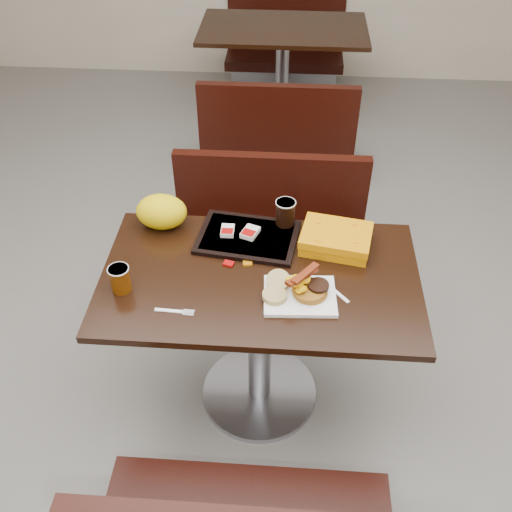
# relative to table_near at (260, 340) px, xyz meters

# --- Properties ---
(floor) EXTENTS (6.00, 7.00, 0.01)m
(floor) POSITION_rel_table_near_xyz_m (0.00, 0.00, -0.38)
(floor) COLOR slate
(floor) RESTS_ON ground
(table_near) EXTENTS (1.20, 0.70, 0.75)m
(table_near) POSITION_rel_table_near_xyz_m (0.00, 0.00, 0.00)
(table_near) COLOR black
(table_near) RESTS_ON floor
(bench_near_s) EXTENTS (1.00, 0.46, 0.72)m
(bench_near_s) POSITION_rel_table_near_xyz_m (0.00, -0.70, -0.02)
(bench_near_s) COLOR black
(bench_near_s) RESTS_ON floor
(bench_near_n) EXTENTS (1.00, 0.46, 0.72)m
(bench_near_n) POSITION_rel_table_near_xyz_m (0.00, 0.70, -0.02)
(bench_near_n) COLOR black
(bench_near_n) RESTS_ON floor
(table_far) EXTENTS (1.20, 0.70, 0.75)m
(table_far) POSITION_rel_table_near_xyz_m (0.00, 2.60, 0.00)
(table_far) COLOR black
(table_far) RESTS_ON floor
(bench_far_s) EXTENTS (1.00, 0.46, 0.72)m
(bench_far_s) POSITION_rel_table_near_xyz_m (0.00, 1.90, -0.02)
(bench_far_s) COLOR black
(bench_far_s) RESTS_ON floor
(bench_far_n) EXTENTS (1.00, 0.46, 0.72)m
(bench_far_n) POSITION_rel_table_near_xyz_m (0.00, 3.30, -0.02)
(bench_far_n) COLOR black
(bench_far_n) RESTS_ON floor
(platter) EXTENTS (0.27, 0.21, 0.02)m
(platter) POSITION_rel_table_near_xyz_m (0.15, -0.11, 0.38)
(platter) COLOR white
(platter) RESTS_ON table_near
(pancake_stack) EXTENTS (0.15, 0.15, 0.03)m
(pancake_stack) POSITION_rel_table_near_xyz_m (0.19, -0.10, 0.40)
(pancake_stack) COLOR #8C5417
(pancake_stack) RESTS_ON platter
(sausage_patty) EXTENTS (0.08, 0.08, 0.01)m
(sausage_patty) POSITION_rel_table_near_xyz_m (0.21, -0.09, 0.42)
(sausage_patty) COLOR black
(sausage_patty) RESTS_ON pancake_stack
(scrambled_eggs) EXTENTS (0.10, 0.09, 0.04)m
(scrambled_eggs) POSITION_rel_table_near_xyz_m (0.14, -0.10, 0.44)
(scrambled_eggs) COLOR orange
(scrambled_eggs) RESTS_ON pancake_stack
(bacon_strips) EXTENTS (0.15, 0.15, 0.01)m
(bacon_strips) POSITION_rel_table_near_xyz_m (0.15, -0.09, 0.47)
(bacon_strips) COLOR #461105
(bacon_strips) RESTS_ON scrambled_eggs
(muffin_bottom) EXTENTS (0.11, 0.11, 0.02)m
(muffin_bottom) POSITION_rel_table_near_xyz_m (0.06, -0.13, 0.40)
(muffin_bottom) COLOR tan
(muffin_bottom) RESTS_ON platter
(muffin_top) EXTENTS (0.10, 0.10, 0.05)m
(muffin_top) POSITION_rel_table_near_xyz_m (0.07, -0.06, 0.41)
(muffin_top) COLOR tan
(muffin_top) RESTS_ON platter
(coffee_cup_near) EXTENTS (0.09, 0.09, 0.10)m
(coffee_cup_near) POSITION_rel_table_near_xyz_m (-0.50, -0.11, 0.43)
(coffee_cup_near) COLOR #833C04
(coffee_cup_near) RESTS_ON table_near
(fork) EXTENTS (0.14, 0.03, 0.00)m
(fork) POSITION_rel_table_near_xyz_m (-0.31, -0.21, 0.38)
(fork) COLOR white
(fork) RESTS_ON table_near
(knife) EXTENTS (0.11, 0.13, 0.00)m
(knife) POSITION_rel_table_near_xyz_m (0.28, -0.06, 0.38)
(knife) COLOR white
(knife) RESTS_ON table_near
(condiment_syrup) EXTENTS (0.04, 0.03, 0.01)m
(condiment_syrup) POSITION_rel_table_near_xyz_m (-0.05, 0.06, 0.38)
(condiment_syrup) COLOR #A95E07
(condiment_syrup) RESTS_ON table_near
(condiment_ketchup) EXTENTS (0.05, 0.04, 0.01)m
(condiment_ketchup) POSITION_rel_table_near_xyz_m (-0.12, 0.05, 0.38)
(condiment_ketchup) COLOR #8C0504
(condiment_ketchup) RESTS_ON table_near
(tray) EXTENTS (0.43, 0.33, 0.02)m
(tray) POSITION_rel_table_near_xyz_m (-0.06, 0.21, 0.38)
(tray) COLOR black
(tray) RESTS_ON table_near
(hashbrown_sleeve_left) EXTENTS (0.05, 0.07, 0.02)m
(hashbrown_sleeve_left) POSITION_rel_table_near_xyz_m (-0.15, 0.22, 0.40)
(hashbrown_sleeve_left) COLOR silver
(hashbrown_sleeve_left) RESTS_ON tray
(hashbrown_sleeve_right) EXTENTS (0.08, 0.09, 0.02)m
(hashbrown_sleeve_right) POSITION_rel_table_near_xyz_m (-0.05, 0.22, 0.40)
(hashbrown_sleeve_right) COLOR silver
(hashbrown_sleeve_right) RESTS_ON tray
(coffee_cup_far) EXTENTS (0.10, 0.10, 0.11)m
(coffee_cup_far) POSITION_rel_table_near_xyz_m (0.08, 0.30, 0.45)
(coffee_cup_far) COLOR black
(coffee_cup_far) RESTS_ON tray
(clamshell) EXTENTS (0.30, 0.25, 0.07)m
(clamshell) POSITION_rel_table_near_xyz_m (0.29, 0.19, 0.41)
(clamshell) COLOR #CF7A03
(clamshell) RESTS_ON table_near
(paper_bag) EXTENTS (0.22, 0.18, 0.14)m
(paper_bag) POSITION_rel_table_near_xyz_m (-0.42, 0.27, 0.45)
(paper_bag) COLOR yellow
(paper_bag) RESTS_ON table_near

